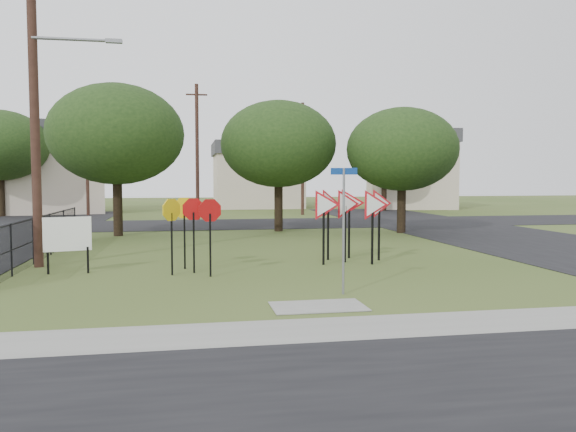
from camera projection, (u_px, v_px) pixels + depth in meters
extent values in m
plane|color=#394D1C|center=(297.00, 286.00, 14.36)|extent=(140.00, 140.00, 0.00)
cube|color=gray|center=(341.00, 329.00, 10.24)|extent=(30.00, 1.60, 0.02)
cube|color=#394D1C|center=(361.00, 348.00, 9.06)|extent=(30.00, 0.80, 0.02)
cube|color=black|center=(506.00, 237.00, 26.32)|extent=(8.00, 50.00, 0.02)
cube|color=black|center=(233.00, 224.00, 33.99)|extent=(60.00, 8.00, 0.02)
cube|color=gray|center=(318.00, 307.00, 12.00)|extent=(2.00, 1.20, 0.02)
cylinder|color=gray|center=(344.00, 231.00, 13.25)|extent=(0.06, 0.06, 3.00)
cube|color=navy|center=(344.00, 171.00, 13.15)|extent=(0.61, 0.17, 0.16)
cube|color=black|center=(194.00, 243.00, 16.31)|extent=(0.05, 0.05, 1.78)
cube|color=black|center=(210.00, 245.00, 15.69)|extent=(0.05, 0.05, 1.78)
cube|color=black|center=(172.00, 244.00, 15.94)|extent=(0.05, 0.05, 1.78)
cube|color=black|center=(185.00, 240.00, 17.05)|extent=(0.05, 0.05, 1.78)
cube|color=black|center=(324.00, 236.00, 17.86)|extent=(0.06, 0.06, 1.86)
cube|color=black|center=(345.00, 234.00, 18.42)|extent=(0.06, 0.06, 1.86)
cube|color=black|center=(372.00, 235.00, 17.93)|extent=(0.06, 0.06, 1.86)
cube|color=black|center=(328.00, 232.00, 18.95)|extent=(0.06, 0.06, 1.86)
cube|color=black|center=(349.00, 231.00, 19.40)|extent=(0.06, 0.06, 1.86)
cube|color=black|center=(379.00, 233.00, 18.84)|extent=(0.06, 0.06, 1.86)
cube|color=black|center=(48.00, 261.00, 16.10)|extent=(0.05, 0.05, 0.77)
cube|color=black|center=(88.00, 260.00, 16.30)|extent=(0.05, 0.05, 0.77)
cube|color=white|center=(67.00, 234.00, 16.15)|extent=(1.28, 0.38, 0.99)
cylinder|color=#3F261D|center=(34.00, 105.00, 17.15)|extent=(0.28, 0.28, 10.00)
cylinder|color=gray|center=(73.00, 39.00, 17.13)|extent=(2.40, 0.10, 0.10)
cube|color=gray|center=(114.00, 41.00, 17.34)|extent=(0.50, 0.18, 0.12)
cylinder|color=#3F261D|center=(197.00, 152.00, 37.27)|extent=(0.24, 0.24, 9.00)
cube|color=#3F261D|center=(197.00, 95.00, 37.02)|extent=(1.40, 0.10, 0.10)
cylinder|color=#3F261D|center=(303.00, 159.00, 42.64)|extent=(0.24, 0.24, 8.50)
cube|color=#3F261D|center=(303.00, 112.00, 42.40)|extent=(1.40, 0.10, 0.10)
cylinder|color=#3F261D|center=(87.00, 155.00, 41.73)|extent=(0.24, 0.24, 9.00)
cube|color=#3F261D|center=(86.00, 104.00, 41.48)|extent=(1.40, 0.10, 0.10)
cylinder|color=black|center=(11.00, 250.00, 15.70)|extent=(0.05, 0.05, 1.50)
cylinder|color=black|center=(33.00, 241.00, 17.96)|extent=(0.05, 0.05, 1.50)
cylinder|color=black|center=(50.00, 234.00, 20.22)|extent=(0.05, 0.05, 1.50)
cylinder|color=black|center=(64.00, 229.00, 22.48)|extent=(0.05, 0.05, 1.50)
cylinder|color=black|center=(75.00, 224.00, 24.74)|extent=(0.05, 0.05, 1.50)
cube|color=black|center=(42.00, 217.00, 19.04)|extent=(0.03, 11.50, 0.03)
cube|color=black|center=(42.00, 237.00, 19.09)|extent=(0.03, 11.50, 0.03)
cube|color=black|center=(42.00, 237.00, 19.09)|extent=(0.01, 11.50, 1.50)
cube|color=beige|center=(44.00, 176.00, 45.04)|extent=(10.08, 8.46, 6.00)
cube|color=#3D3D41|center=(43.00, 131.00, 44.80)|extent=(10.58, 8.88, 1.20)
cube|color=beige|center=(257.00, 181.00, 54.18)|extent=(8.00, 8.00, 5.00)
cube|color=#3D3D41|center=(257.00, 149.00, 53.97)|extent=(8.40, 8.40, 1.20)
cube|color=beige|center=(410.00, 176.00, 52.72)|extent=(7.91, 7.91, 6.00)
cube|color=#3D3D41|center=(411.00, 138.00, 52.48)|extent=(8.30, 8.30, 1.20)
cylinder|color=black|center=(118.00, 209.00, 26.95)|extent=(0.44, 0.44, 2.62)
ellipsoid|color=black|center=(116.00, 134.00, 26.71)|extent=(6.40, 6.40, 4.80)
cylinder|color=black|center=(279.00, 208.00, 29.36)|extent=(0.44, 0.44, 2.45)
ellipsoid|color=black|center=(278.00, 144.00, 29.14)|extent=(6.00, 6.00, 4.50)
cylinder|color=black|center=(401.00, 211.00, 28.48)|extent=(0.44, 0.44, 2.27)
ellipsoid|color=black|center=(402.00, 149.00, 28.27)|extent=(5.60, 5.60, 4.20)
cylinder|color=black|center=(2.00, 197.00, 40.86)|extent=(0.44, 0.44, 2.80)
ellipsoid|color=black|center=(0.00, 145.00, 40.61)|extent=(6.80, 6.80, 5.10)
cylinder|color=black|center=(384.00, 197.00, 48.19)|extent=(0.44, 0.44, 2.45)
ellipsoid|color=black|center=(385.00, 158.00, 47.97)|extent=(6.00, 6.00, 4.50)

